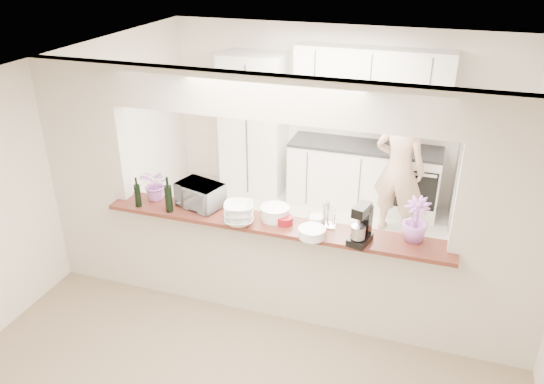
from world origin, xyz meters
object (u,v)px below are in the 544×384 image
at_px(refrigerator, 487,167).
at_px(person, 399,170).
at_px(toaster_oven, 200,195).
at_px(stand_mixer, 361,225).

xyz_separation_m(refrigerator, person, (-1.07, -0.56, 0.04)).
distance_m(toaster_oven, person, 2.73).
bearing_deg(toaster_oven, stand_mixer, 9.96).
bearing_deg(stand_mixer, refrigerator, 66.76).
xyz_separation_m(refrigerator, toaster_oven, (-2.86, -2.60, 0.36)).
distance_m(toaster_oven, stand_mixer, 1.67).
bearing_deg(person, refrigerator, -139.31).
distance_m(stand_mixer, person, 2.26).
bearing_deg(person, stand_mixer, 99.95).
xyz_separation_m(refrigerator, stand_mixer, (-1.20, -2.79, 0.41)).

